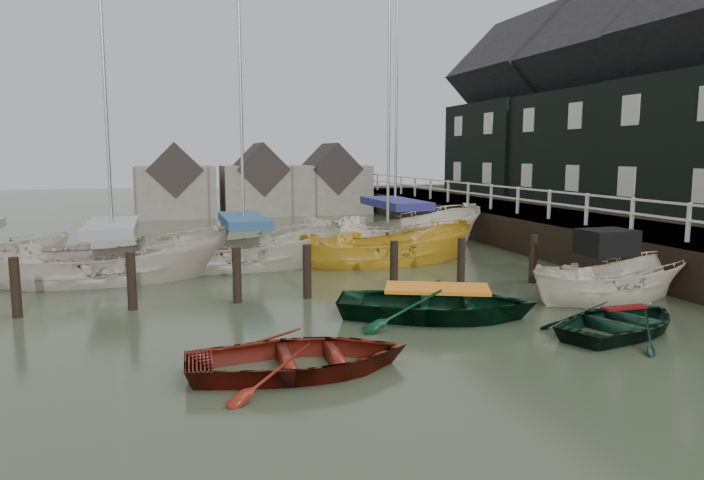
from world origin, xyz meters
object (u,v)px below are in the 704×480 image
object	(u,v)px
rowboat_green	(437,318)
sailboat_b	(245,265)
rowboat_dkgreen	(623,332)
motorboat	(609,297)
sailboat_c	(387,262)
sailboat_a	(115,278)
rowboat_red	(301,372)
sailboat_d	(395,246)

from	to	relation	value
rowboat_green	sailboat_b	xyz separation A→B (m)	(-3.39, 7.78, 0.06)
rowboat_dkgreen	motorboat	world-z (taller)	motorboat
motorboat	sailboat_b	xyz separation A→B (m)	(-8.30, 7.52, -0.03)
rowboat_green	sailboat_c	world-z (taller)	sailboat_c
rowboat_dkgreen	sailboat_a	bearing A→B (deg)	28.52
rowboat_red	sailboat_c	bearing A→B (deg)	-25.31
rowboat_red	rowboat_dkgreen	distance (m)	7.02
rowboat_red	sailboat_b	xyz separation A→B (m)	(0.35, 10.42, 0.06)
rowboat_dkgreen	sailboat_a	size ratio (longest dim) A/B	0.29
sailboat_c	sailboat_b	bearing A→B (deg)	81.23
rowboat_green	rowboat_dkgreen	distance (m)	3.95
sailboat_b	sailboat_c	size ratio (longest dim) A/B	1.12
rowboat_green	sailboat_d	distance (m)	10.83
sailboat_c	sailboat_d	xyz separation A→B (m)	(1.44, 3.10, 0.05)
rowboat_red	sailboat_a	bearing A→B (deg)	23.43
rowboat_green	sailboat_c	xyz separation A→B (m)	(1.47, 7.33, 0.01)
rowboat_red	sailboat_b	bearing A→B (deg)	0.39
rowboat_green	motorboat	world-z (taller)	motorboat
rowboat_dkgreen	sailboat_c	xyz separation A→B (m)	(-1.80, 9.55, 0.01)
sailboat_a	sailboat_c	size ratio (longest dim) A/B	1.14
sailboat_a	motorboat	bearing A→B (deg)	-122.04
sailboat_c	sailboat_d	distance (m)	3.42
sailboat_a	sailboat_d	world-z (taller)	sailboat_a
rowboat_red	rowboat_dkgreen	size ratio (longest dim) A/B	1.10
rowboat_dkgreen	sailboat_c	world-z (taller)	sailboat_c
sailboat_b	sailboat_d	distance (m)	6.84
rowboat_red	rowboat_green	world-z (taller)	rowboat_green
rowboat_green	sailboat_c	bearing A→B (deg)	11.94
sailboat_b	sailboat_c	xyz separation A→B (m)	(4.86, -0.46, -0.05)
rowboat_dkgreen	sailboat_a	world-z (taller)	sailboat_a
sailboat_d	sailboat_a	bearing A→B (deg)	104.36
rowboat_green	rowboat_dkgreen	size ratio (longest dim) A/B	1.28
motorboat	sailboat_d	bearing A→B (deg)	9.45
rowboat_green	sailboat_b	world-z (taller)	sailboat_b
rowboat_red	rowboat_dkgreen	xyz separation A→B (m)	(7.01, 0.42, 0.00)
rowboat_red	rowboat_dkgreen	bearing A→B (deg)	-84.28
sailboat_c	rowboat_dkgreen	bearing A→B (deg)	-172.75
rowboat_red	sailboat_d	distance (m)	14.67
rowboat_dkgreen	motorboat	bearing A→B (deg)	-54.74
rowboat_dkgreen	rowboat_green	bearing A→B (deg)	34.46
sailboat_b	sailboat_c	distance (m)	4.89
sailboat_a	sailboat_b	distance (m)	4.11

